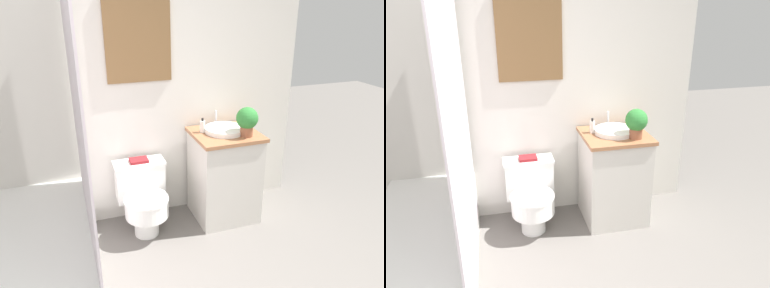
{
  "view_description": "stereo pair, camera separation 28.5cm",
  "coord_description": "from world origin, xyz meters",
  "views": [
    {
      "loc": [
        -0.46,
        -0.83,
        1.87
      ],
      "look_at": [
        0.42,
        1.67,
        0.81
      ],
      "focal_mm": 35.0,
      "sensor_mm": 36.0,
      "label": 1
    },
    {
      "loc": [
        -0.18,
        -0.91,
        1.87
      ],
      "look_at": [
        0.42,
        1.67,
        0.81
      ],
      "focal_mm": 35.0,
      "sensor_mm": 36.0,
      "label": 2
    }
  ],
  "objects": [
    {
      "name": "toilet",
      "position": [
        0.06,
        1.86,
        0.32
      ],
      "size": [
        0.42,
        0.51,
        0.58
      ],
      "color": "white",
      "rests_on": "ground_plane"
    },
    {
      "name": "wall_back",
      "position": [
        0.0,
        2.15,
        1.26
      ],
      "size": [
        3.12,
        0.07,
        2.5
      ],
      "color": "silver",
      "rests_on": "ground_plane"
    },
    {
      "name": "sink",
      "position": [
        0.78,
        1.87,
        0.81
      ],
      "size": [
        0.34,
        0.37,
        0.13
      ],
      "color": "white",
      "rests_on": "vanity"
    },
    {
      "name": "vanity",
      "position": [
        0.78,
        1.85,
        0.4
      ],
      "size": [
        0.55,
        0.52,
        0.79
      ],
      "color": "beige",
      "rests_on": "ground_plane"
    },
    {
      "name": "soap_bottle",
      "position": [
        0.6,
        1.92,
        0.85
      ],
      "size": [
        0.04,
        0.04,
        0.13
      ],
      "color": "silver",
      "rests_on": "vanity"
    },
    {
      "name": "book_on_tank",
      "position": [
        0.06,
        1.98,
        0.59
      ],
      "size": [
        0.15,
        0.11,
        0.02
      ],
      "color": "maroon",
      "rests_on": "toilet"
    },
    {
      "name": "potted_plant",
      "position": [
        0.91,
        1.72,
        0.93
      ],
      "size": [
        0.18,
        0.18,
        0.24
      ],
      "color": "brown",
      "rests_on": "vanity"
    },
    {
      "name": "shower_area",
      "position": [
        -0.7,
        1.34,
        0.28
      ],
      "size": [
        0.68,
        1.57,
        1.98
      ],
      "color": "white",
      "rests_on": "ground_plane"
    }
  ]
}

